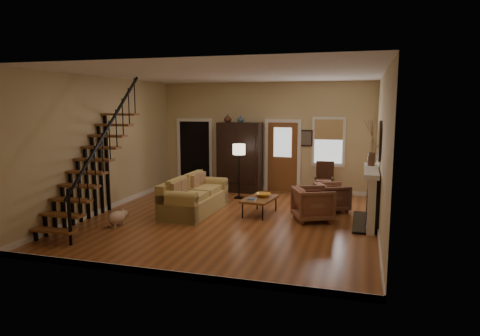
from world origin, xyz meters
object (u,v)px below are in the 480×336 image
(armoire, at_px, (240,157))
(sofa, at_px, (195,196))
(armchair_right, at_px, (332,197))
(coffee_table, at_px, (260,206))
(armchair_left, at_px, (313,204))
(side_chair, at_px, (324,180))
(floor_lamp, at_px, (239,171))

(armoire, xyz_separation_m, sofa, (-0.35, -2.79, -0.64))
(armoire, height_order, sofa, armoire)
(armchair_right, bearing_deg, sofa, 84.66)
(armchair_right, bearing_deg, armoire, 35.52)
(sofa, bearing_deg, coffee_table, 9.86)
(armchair_left, relative_size, armchair_right, 1.11)
(armchair_left, relative_size, side_chair, 0.83)
(coffee_table, distance_m, armchair_left, 1.31)
(sofa, distance_m, armchair_left, 2.88)
(armchair_left, height_order, armchair_right, armchair_left)
(floor_lamp, bearing_deg, side_chair, 18.22)
(armoire, distance_m, sofa, 2.88)
(coffee_table, xyz_separation_m, armchair_left, (1.29, -0.17, 0.18))
(armchair_left, bearing_deg, side_chair, -24.14)
(armchair_left, height_order, floor_lamp, floor_lamp)
(sofa, bearing_deg, armchair_left, 2.77)
(armoire, relative_size, coffee_table, 1.95)
(armoire, bearing_deg, armchair_right, -30.24)
(coffee_table, bearing_deg, sofa, -171.65)
(coffee_table, bearing_deg, armchair_right, 27.96)
(armchair_left, bearing_deg, floor_lamp, 28.50)
(floor_lamp, height_order, side_chair, floor_lamp)
(coffee_table, bearing_deg, side_chair, 60.93)
(sofa, relative_size, armchair_left, 2.63)
(armoire, relative_size, sofa, 0.94)
(sofa, relative_size, side_chair, 2.18)
(sofa, xyz_separation_m, armchair_left, (2.88, 0.06, -0.03))
(sofa, xyz_separation_m, armchair_right, (3.23, 1.11, -0.07))
(armchair_right, relative_size, floor_lamp, 0.49)
(armchair_right, height_order, side_chair, side_chair)
(armchair_right, distance_m, floor_lamp, 2.77)
(coffee_table, distance_m, side_chair, 2.71)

